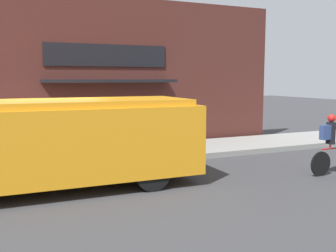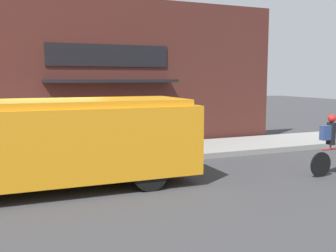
% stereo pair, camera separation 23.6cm
% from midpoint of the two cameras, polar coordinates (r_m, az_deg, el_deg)
% --- Properties ---
extents(ground_plane, '(70.00, 70.00, 0.00)m').
position_cam_midpoint_polar(ground_plane, '(10.62, -15.65, -6.58)').
color(ground_plane, '#38383A').
extents(sidewalk, '(28.00, 2.52, 0.17)m').
position_cam_midpoint_polar(sidewalk, '(11.82, -16.43, -4.81)').
color(sidewalk, gray).
rests_on(sidewalk, ground_plane).
extents(storefront, '(17.28, 1.04, 5.14)m').
position_cam_midpoint_polar(storefront, '(13.09, -17.25, 7.23)').
color(storefront, '#4C231E').
rests_on(storefront, ground_plane).
extents(school_bus, '(6.55, 2.70, 1.97)m').
position_cam_midpoint_polar(school_bus, '(8.97, -14.29, -2.20)').
color(school_bus, orange).
rests_on(school_bus, ground_plane).
extents(cyclist, '(1.53, 0.20, 1.54)m').
position_cam_midpoint_polar(cyclist, '(10.67, 23.25, -2.70)').
color(cyclist, black).
rests_on(cyclist, ground_plane).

